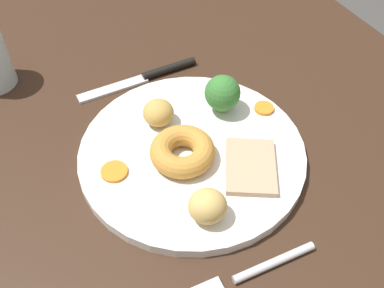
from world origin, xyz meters
TOP-DOWN VIEW (x-y plane):
  - dining_table at (0.00, 0.00)cm, footprint 120.00×84.00cm
  - dinner_plate at (0.78, -1.68)cm, footprint 28.16×28.16cm
  - meat_slice_main at (-5.09, -6.53)cm, footprint 10.14×9.24cm
  - yorkshire_pudding at (0.18, 0.30)cm, footprint 7.88×7.88cm
  - roast_potato_left at (7.03, 0.35)cm, footprint 5.31×5.31cm
  - roast_potato_right at (-8.62, 1.23)cm, footprint 5.41×5.51cm
  - carrot_coin_front at (1.67, 8.18)cm, footprint 3.20×3.20cm
  - carrot_coin_back at (2.81, -13.57)cm, footprint 2.59×2.59cm
  - broccoli_floret at (5.45, -8.49)cm, footprint 4.71×4.71cm
  - fork at (-16.09, 0.80)cm, footprint 2.19×15.30cm
  - knife at (17.47, -2.95)cm, footprint 1.78×18.51cm

SIDE VIEW (x-z plane):
  - dining_table at x=0.00cm, z-range 0.00..3.60cm
  - fork at x=-16.09cm, z-range 3.54..4.44cm
  - knife at x=17.47cm, z-range 3.45..4.65cm
  - dinner_plate at x=0.78cm, z-range 3.60..5.00cm
  - carrot_coin_front at x=1.67cm, z-range 5.00..5.41cm
  - carrot_coin_back at x=2.81cm, z-range 5.00..5.46cm
  - meat_slice_main at x=-5.09cm, z-range 5.00..5.80cm
  - yorkshire_pudding at x=0.18cm, z-range 5.00..7.65cm
  - roast_potato_left at x=7.03cm, z-range 5.00..8.36cm
  - roast_potato_right at x=-8.62cm, z-range 5.00..8.78cm
  - broccoli_floret at x=5.45cm, z-range 5.21..10.49cm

